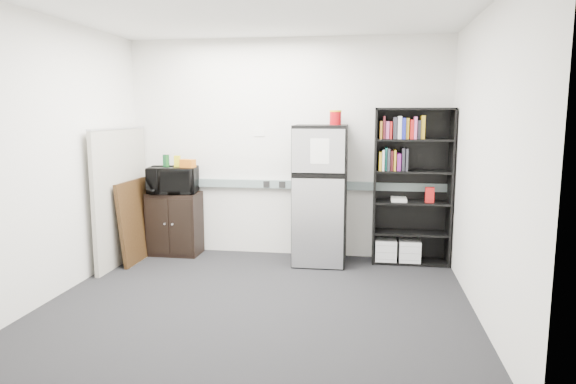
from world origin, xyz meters
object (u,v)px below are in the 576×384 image
object	(u,v)px
cabinet	(175,224)
microwave	(173,180)
bookshelf	(410,183)
cubicle_partition	(121,196)
refrigerator	(320,195)

from	to	relation	value
cabinet	microwave	world-z (taller)	microwave
microwave	bookshelf	bearing A→B (deg)	-7.76
cubicle_partition	cabinet	bearing A→B (deg)	40.34
refrigerator	cabinet	bearing A→B (deg)	176.69
bookshelf	cubicle_partition	xyz separation A→B (m)	(-3.41, -0.49, -0.16)
cabinet	microwave	xyz separation A→B (m)	(0.00, -0.02, 0.56)
cubicle_partition	cabinet	size ratio (longest dim) A/B	2.04
cabinet	refrigerator	bearing A→B (deg)	-2.47
cabinet	refrigerator	xyz separation A→B (m)	(1.86, -0.08, 0.43)
bookshelf	microwave	size ratio (longest dim) A/B	3.12
microwave	refrigerator	bearing A→B (deg)	-11.34
cubicle_partition	refrigerator	distance (m)	2.38
cubicle_partition	microwave	distance (m)	0.66
bookshelf	microwave	bearing A→B (deg)	-178.40
bookshelf	refrigerator	xyz separation A→B (m)	(-1.05, -0.15, -0.15)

